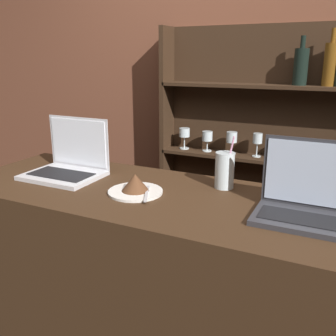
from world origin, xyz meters
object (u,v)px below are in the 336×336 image
(laptop_far, at_px, (302,200))
(water_glass, at_px, (225,170))
(cake_plate, at_px, (135,186))
(laptop_near, at_px, (69,163))

(laptop_far, height_order, water_glass, laptop_far)
(water_glass, bearing_deg, laptop_far, -28.85)
(cake_plate, bearing_deg, laptop_far, 3.35)
(laptop_near, distance_m, cake_plate, 0.40)
(laptop_far, bearing_deg, cake_plate, -176.65)
(water_glass, bearing_deg, laptop_near, -168.69)
(cake_plate, bearing_deg, water_glass, 35.90)
(laptop_far, bearing_deg, water_glass, 151.15)
(laptop_near, relative_size, water_glass, 1.51)
(laptop_near, xyz_separation_m, laptop_far, (1.01, -0.04, 0.01))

